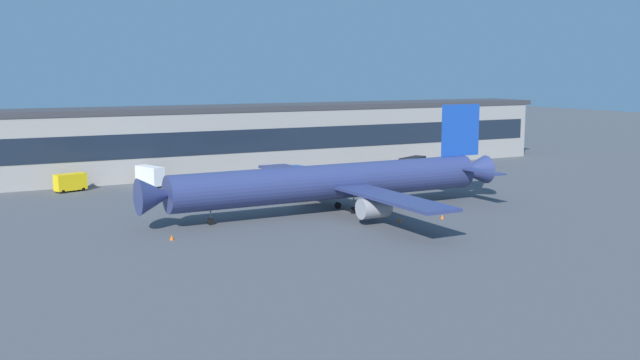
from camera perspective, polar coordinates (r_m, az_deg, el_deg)
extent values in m
plane|color=#4C4F54|center=(125.54, 2.84, -2.41)|extent=(600.00, 600.00, 0.00)
cube|color=#9E9993|center=(175.25, -6.65, 2.99)|extent=(166.51, 15.67, 14.37)
cube|color=#38383D|center=(174.69, -6.69, 5.53)|extent=(169.84, 15.99, 1.20)
cube|color=#192333|center=(167.88, -5.68, 3.01)|extent=(163.18, 0.16, 5.17)
cylinder|color=navy|center=(123.35, 0.87, -0.14)|extent=(56.13, 6.29, 5.87)
cone|color=navy|center=(112.09, -12.57, -1.20)|extent=(5.33, 5.62, 5.58)
cone|color=navy|center=(140.34, 11.67, 0.73)|extent=(6.50, 5.33, 5.29)
cube|color=#1947B2|center=(137.61, 10.78, 3.80)|extent=(8.23, 0.56, 9.40)
cube|color=navy|center=(133.06, 12.28, 0.68)|extent=(2.48, 10.59, 0.30)
cube|color=navy|center=(143.04, 8.93, 1.30)|extent=(2.48, 10.59, 0.30)
cube|color=navy|center=(111.38, 5.67, -1.41)|extent=(6.19, 25.28, 0.50)
cube|color=navy|center=(137.97, -1.55, 0.52)|extent=(6.19, 25.28, 0.50)
cylinder|color=#99999E|center=(114.31, 4.18, -2.16)|extent=(4.87, 3.27, 3.23)
cylinder|color=#99999E|center=(134.48, -1.20, -0.55)|extent=(4.87, 3.27, 3.23)
cylinder|color=black|center=(115.46, -8.43, -3.17)|extent=(1.10, 0.51, 1.10)
cylinder|color=slate|center=(115.19, -8.45, -2.48)|extent=(0.24, 0.24, 2.29)
cylinder|color=black|center=(123.26, 2.60, -2.35)|extent=(1.10, 0.51, 1.10)
cylinder|color=slate|center=(123.00, 2.61, -1.71)|extent=(0.24, 0.24, 2.29)
cylinder|color=black|center=(127.75, 1.39, -1.97)|extent=(1.10, 0.51, 1.10)
cylinder|color=slate|center=(127.50, 1.39, -1.34)|extent=(0.24, 0.24, 2.29)
cube|color=yellow|center=(153.48, -18.70, -0.13)|extent=(6.44, 4.07, 3.20)
cube|color=black|center=(152.68, -19.27, 0.04)|extent=(2.66, 2.73, 0.80)
cylinder|color=black|center=(151.85, -19.20, -0.86)|extent=(0.76, 0.49, 0.70)
cylinder|color=black|center=(153.78, -19.56, -0.76)|extent=(0.76, 0.49, 0.70)
cylinder|color=black|center=(153.69, -17.80, -0.68)|extent=(0.76, 0.49, 0.70)
cylinder|color=black|center=(155.59, -18.16, -0.59)|extent=(0.76, 0.49, 0.70)
cube|color=black|center=(156.75, -7.25, 0.12)|extent=(3.79, 6.71, 1.60)
cube|color=black|center=(155.33, -6.86, 0.17)|extent=(2.42, 2.68, 0.40)
cylinder|color=black|center=(155.67, -6.48, -0.22)|extent=(0.49, 0.76, 0.70)
cylinder|color=black|center=(154.57, -7.00, -0.29)|extent=(0.49, 0.76, 0.70)
cylinder|color=black|center=(159.17, -7.48, -0.05)|extent=(0.49, 0.76, 0.70)
cylinder|color=black|center=(158.09, -8.00, -0.12)|extent=(0.49, 0.76, 0.70)
cube|color=white|center=(156.17, -12.98, 0.35)|extent=(4.61, 7.65, 3.80)
cube|color=black|center=(154.41, -12.60, 0.56)|extent=(3.03, 3.11, 0.95)
cylinder|color=black|center=(154.96, -12.10, -0.40)|extent=(0.49, 0.76, 0.70)
cylinder|color=black|center=(153.72, -12.83, -0.49)|extent=(0.49, 0.76, 0.70)
cylinder|color=black|center=(159.17, -13.09, -0.20)|extent=(0.49, 0.76, 0.70)
cylinder|color=black|center=(157.97, -13.81, -0.29)|extent=(0.49, 0.76, 0.70)
cube|color=black|center=(176.66, 7.14, 1.28)|extent=(8.77, 6.25, 3.00)
cube|color=black|center=(174.58, 6.78, 1.40)|extent=(3.78, 3.62, 0.75)
cylinder|color=black|center=(173.69, 7.03, 0.66)|extent=(0.76, 0.58, 0.70)
cylinder|color=black|center=(174.90, 6.31, 0.73)|extent=(0.76, 0.58, 0.70)
cylinder|color=black|center=(178.83, 7.94, 0.87)|extent=(0.76, 0.58, 0.70)
cylinder|color=black|center=(180.01, 7.23, 0.93)|extent=(0.76, 0.58, 0.70)
cube|color=gray|center=(194.11, 10.70, 1.61)|extent=(2.31, 4.56, 1.50)
cube|color=black|center=(193.21, 10.96, 1.66)|extent=(1.89, 1.70, 0.38)
cylinder|color=black|center=(193.70, 11.20, 1.36)|extent=(0.37, 0.73, 0.70)
cylinder|color=black|center=(192.51, 10.83, 1.33)|extent=(0.37, 0.73, 0.70)
cylinder|color=black|center=(195.89, 10.57, 1.45)|extent=(0.37, 0.73, 0.70)
cylinder|color=black|center=(194.71, 10.20, 1.42)|extent=(0.37, 0.73, 0.70)
cube|color=#2651A5|center=(165.02, -1.58, 0.70)|extent=(3.36, 5.57, 2.20)
cube|color=black|center=(163.88, -1.26, 0.80)|extent=(2.39, 2.24, 0.55)
cylinder|color=black|center=(164.43, -0.90, 0.29)|extent=(0.46, 0.75, 0.70)
cylinder|color=black|center=(163.16, -1.43, 0.22)|extent=(0.46, 0.75, 0.70)
cylinder|color=black|center=(167.19, -1.71, 0.42)|extent=(0.46, 0.75, 0.70)
cylinder|color=black|center=(165.94, -2.24, 0.36)|extent=(0.46, 0.75, 0.70)
cube|color=black|center=(173.06, 3.33, 0.93)|extent=(3.86, 2.51, 1.50)
cube|color=black|center=(172.39, 3.08, 1.01)|extent=(1.52, 2.01, 0.38)
cylinder|color=black|center=(171.67, 3.20, 0.62)|extent=(0.74, 0.40, 0.70)
cylinder|color=black|center=(173.05, 2.82, 0.69)|extent=(0.74, 0.40, 0.70)
cylinder|color=black|center=(173.28, 3.84, 0.69)|extent=(0.74, 0.40, 0.70)
cylinder|color=black|center=(174.64, 3.46, 0.75)|extent=(0.74, 0.40, 0.70)
cone|color=#F2590C|center=(117.01, 6.17, -3.07)|extent=(0.57, 0.57, 0.71)
cone|color=#F2590C|center=(120.44, 9.41, -2.81)|extent=(0.57, 0.57, 0.71)
cone|color=#F2590C|center=(106.17, -11.36, -4.37)|extent=(0.59, 0.59, 0.74)
cone|color=#F2590C|center=(124.07, 8.50, -2.49)|extent=(0.46, 0.46, 0.57)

